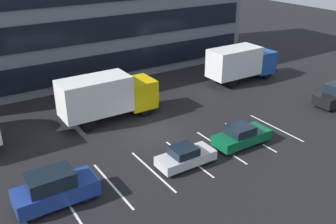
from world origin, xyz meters
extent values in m
plane|color=black|center=(0.00, 0.00, 0.00)|extent=(120.00, 120.00, 0.00)
cube|color=slate|center=(0.00, 18.00, 7.20)|extent=(38.59, 11.80, 14.40)
cube|color=black|center=(0.00, 12.04, 1.98)|extent=(37.05, 0.16, 2.30)
cube|color=black|center=(0.00, 12.04, 5.58)|extent=(37.05, 0.16, 2.30)
cube|color=silver|center=(-8.40, -4.24, 0.00)|extent=(0.14, 5.40, 0.01)
cube|color=silver|center=(-5.60, -4.24, 0.00)|extent=(0.14, 5.40, 0.01)
cube|color=silver|center=(-2.80, -4.24, 0.00)|extent=(0.14, 5.40, 0.01)
cube|color=silver|center=(0.00, -4.24, 0.00)|extent=(0.14, 5.40, 0.01)
cube|color=silver|center=(2.80, -4.24, 0.00)|extent=(0.14, 5.40, 0.01)
cube|color=silver|center=(5.60, -4.24, 0.00)|extent=(0.14, 5.40, 0.01)
cube|color=silver|center=(8.40, -4.24, 0.00)|extent=(0.14, 5.40, 0.01)
cube|color=#194799|center=(16.33, 5.30, 1.65)|extent=(2.27, 2.47, 2.27)
cube|color=black|center=(17.45, 5.30, 2.10)|extent=(0.06, 2.08, 1.00)
cube|color=white|center=(12.52, 5.30, 2.22)|extent=(5.36, 2.58, 2.78)
cube|color=black|center=(17.52, 5.30, 0.67)|extent=(0.21, 2.47, 0.41)
cylinder|color=black|center=(16.33, 6.37, 0.52)|extent=(1.03, 0.31, 1.03)
cylinder|color=black|center=(16.33, 4.24, 0.52)|extent=(1.03, 0.31, 1.03)
cylinder|color=black|center=(11.45, 6.37, 0.52)|extent=(1.03, 0.31, 1.03)
cylinder|color=black|center=(11.45, 4.24, 0.52)|extent=(1.03, 0.31, 1.03)
cube|color=yellow|center=(1.04, 4.29, 1.69)|extent=(2.33, 2.54, 2.33)
cube|color=black|center=(2.18, 4.29, 2.16)|extent=(0.06, 2.13, 1.03)
cube|color=white|center=(-2.88, 4.29, 2.28)|extent=(5.51, 2.65, 2.86)
cube|color=black|center=(2.25, 4.29, 0.69)|extent=(0.21, 2.54, 0.42)
cylinder|color=black|center=(1.04, 5.38, 0.53)|extent=(1.06, 0.32, 1.06)
cylinder|color=black|center=(1.04, 3.20, 0.53)|extent=(1.06, 0.32, 1.06)
cylinder|color=black|center=(-3.98, 5.38, 0.53)|extent=(1.06, 0.32, 1.06)
cylinder|color=black|center=(-3.98, 3.20, 0.53)|extent=(1.06, 0.32, 1.06)
cube|color=silver|center=(-0.62, -4.81, 0.53)|extent=(3.87, 1.62, 0.63)
cube|color=black|center=(-0.81, -4.81, 1.12)|extent=(1.63, 1.43, 0.54)
cylinder|color=black|center=(0.62, -4.11, 0.27)|extent=(0.54, 0.20, 0.54)
cylinder|color=black|center=(0.62, -5.51, 0.27)|extent=(0.54, 0.20, 0.54)
cylinder|color=black|center=(-1.86, -4.11, 0.27)|extent=(0.54, 0.20, 0.54)
cylinder|color=black|center=(-1.86, -5.51, 0.27)|extent=(0.54, 0.20, 0.54)
cube|color=#0C5933|center=(4.29, -4.74, 0.58)|extent=(4.25, 1.78, 0.69)
cube|color=black|center=(4.08, -4.74, 1.22)|extent=(1.78, 1.56, 0.59)
cylinder|color=black|center=(5.65, -3.97, 0.30)|extent=(0.59, 0.22, 0.59)
cylinder|color=black|center=(5.65, -5.51, 0.30)|extent=(0.59, 0.22, 0.59)
cylinder|color=black|center=(2.93, -3.97, 0.30)|extent=(0.59, 0.22, 0.59)
cylinder|color=black|center=(2.93, -5.51, 0.30)|extent=(0.59, 0.22, 0.59)
cube|color=black|center=(16.25, -3.98, 0.71)|extent=(4.34, 1.84, 0.90)
cylinder|color=black|center=(14.86, -4.78, 0.32)|extent=(0.64, 0.21, 0.64)
cylinder|color=black|center=(14.86, -3.17, 0.32)|extent=(0.64, 0.21, 0.64)
cube|color=navy|center=(-8.87, -4.10, 0.74)|extent=(4.50, 1.91, 0.93)
cube|color=black|center=(-9.09, -4.10, 1.62)|extent=(2.47, 1.68, 0.83)
cylinder|color=black|center=(-7.43, -3.26, 0.33)|extent=(0.66, 0.22, 0.66)
cylinder|color=black|center=(-7.43, -4.93, 0.33)|extent=(0.66, 0.22, 0.66)
cylinder|color=black|center=(-10.31, -3.26, 0.33)|extent=(0.66, 0.22, 0.66)
cylinder|color=black|center=(-10.31, -4.93, 0.33)|extent=(0.66, 0.22, 0.66)
camera|label=1|loc=(-13.03, -21.77, 13.33)|focal=40.47mm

